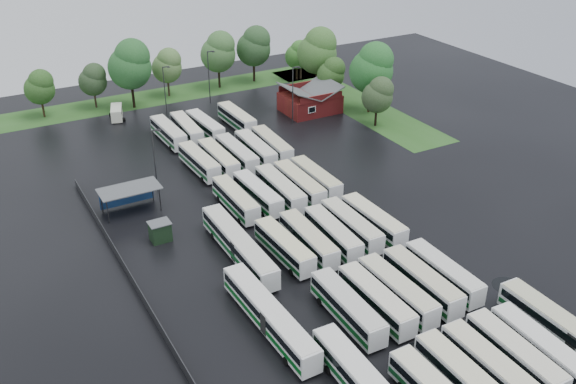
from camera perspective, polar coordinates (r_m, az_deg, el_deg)
ground at (r=79.36m, az=2.99°, el=-5.48°), size 160.00×160.00×0.00m
brick_building at (r=122.59m, az=1.97°, el=8.00°), size 10.07×8.60×5.39m
wash_shed at (r=89.69m, az=-13.97°, el=0.09°), size 8.20×4.20×3.58m
utility_hut at (r=82.74m, az=-11.29°, el=-3.44°), size 2.70×2.20×2.62m
grass_strip_north at (r=133.64m, az=-11.25°, el=8.35°), size 80.00×10.00×0.01m
grass_strip_east at (r=128.42m, az=5.81°, el=7.94°), size 10.00×50.00×0.01m
west_fence at (r=78.10m, az=-14.30°, el=-6.51°), size 0.10×50.00×1.20m
bus_r0c1 at (r=62.06m, az=15.43°, el=-15.82°), size 2.59×11.46×3.18m
bus_r0c2 at (r=63.90m, az=17.59°, el=-14.70°), size 2.58×11.36×3.15m
bus_r0c3 at (r=66.03m, az=19.49°, el=-13.47°), size 2.74×11.23×3.11m
bus_r0c4 at (r=67.72m, az=21.41°, el=-12.70°), size 2.82×11.15×3.08m
bus_r1c0 at (r=68.09m, az=5.31°, el=-10.20°), size 2.70×11.45×3.17m
bus_r1c1 at (r=69.51m, az=7.82°, el=-9.48°), size 2.44×11.24×3.13m
bus_r1c2 at (r=71.10m, az=9.67°, el=-8.65°), size 2.53×11.45×3.18m
bus_r1c3 at (r=72.99m, az=11.83°, el=-7.79°), size 2.58×11.48×3.19m
bus_r1c4 at (r=75.01m, az=13.64°, el=-6.98°), size 2.44×11.11×3.09m
bus_r2c0 at (r=77.47m, az=-0.33°, el=-4.87°), size 2.63×11.04×3.06m
bus_r2c1 at (r=78.74m, az=1.82°, el=-4.25°), size 2.75×11.35×3.14m
bus_r2c2 at (r=80.11m, az=4.00°, el=-3.72°), size 2.91×11.15×3.07m
bus_r2c3 at (r=81.91m, az=5.65°, el=-3.00°), size 2.57×11.32×3.14m
bus_r2c4 at (r=83.36m, az=7.60°, el=-2.53°), size 2.61×11.32×3.14m
bus_r3c0 at (r=87.94m, az=-4.68°, el=-0.67°), size 2.41×10.99×3.06m
bus_r3c1 at (r=89.28m, az=-2.71°, el=-0.13°), size 2.57×11.01×3.05m
bus_r3c2 at (r=90.17m, az=-0.70°, el=0.27°), size 2.81×11.66×3.23m
bus_r3c3 at (r=91.53m, az=0.99°, el=0.71°), size 2.67×11.62×3.22m
bus_r3c4 at (r=93.37m, az=2.47°, el=1.22°), size 2.43×11.15×3.10m
bus_r4c0 at (r=99.39m, az=-7.90°, el=2.69°), size 2.69×11.12×3.08m
bus_r4c1 at (r=99.92m, az=-6.20°, el=2.96°), size 2.46×11.29×3.14m
bus_r4c2 at (r=101.27m, az=-4.59°, el=3.41°), size 2.44×11.40×3.17m
bus_r4c3 at (r=102.61m, az=-2.89°, el=3.80°), size 2.78×11.43×3.16m
bus_r4c4 at (r=104.13m, az=-1.44°, el=4.20°), size 2.96×11.44×3.16m
bus_r5c0 at (r=110.78m, az=-10.58°, el=5.21°), size 2.64×11.28×3.13m
bus_r5c1 at (r=111.84m, az=-8.99°, el=5.57°), size 2.87×11.28×3.11m
bus_r5c2 at (r=112.68m, az=-7.38°, el=5.85°), size 2.86×11.15×3.08m
bus_r5c4 at (r=115.40m, az=-4.57°, el=6.56°), size 2.54×11.34×3.15m
artic_bus_west_b at (r=77.67m, az=-4.40°, el=-4.78°), size 2.66×17.27×3.20m
artic_bus_west_c at (r=66.79m, az=-1.67°, el=-10.96°), size 2.69×16.84×3.12m
artic_bus_east at (r=70.09m, az=23.89°, el=-11.64°), size 2.62×17.08×3.16m
minibus at (r=123.14m, az=-14.99°, el=6.85°), size 3.39×5.62×2.31m
tree_north_0 at (r=126.79m, az=-21.18°, el=8.73°), size 5.52×5.52×9.14m
tree_north_1 at (r=128.64m, az=-16.92°, el=9.57°), size 5.32×5.32×8.81m
tree_north_2 at (r=125.84m, az=-13.82°, el=11.01°), size 8.13×8.13×13.46m
tree_north_3 at (r=131.70m, az=-10.66°, el=11.01°), size 5.94×5.94×9.84m
tree_north_4 at (r=134.83m, az=-6.16°, el=12.32°), size 7.21×7.21×11.94m
tree_north_5 at (r=138.28m, az=-2.99°, el=12.85°), size 7.24×7.24×11.99m
tree_north_6 at (r=140.51m, az=1.23°, el=12.14°), size 5.05×5.05×8.37m
tree_east_0 at (r=115.41m, az=8.05°, el=8.57°), size 5.53×5.53×9.16m
tree_east_1 at (r=121.08m, az=7.54°, el=10.91°), size 8.13×8.13×13.46m
tree_east_2 at (r=126.95m, az=3.92°, el=10.51°), size 5.39×5.39×8.92m
tree_east_3 at (r=131.89m, az=2.69°, el=12.48°), size 8.01×8.01×13.27m
tree_east_4 at (r=139.93m, az=0.90°, el=12.14°), size 5.23×5.20×8.62m
lamp_post_ne at (r=115.07m, az=0.49°, el=8.93°), size 1.63×0.32×10.59m
lamp_post_nw at (r=93.08m, az=-11.75°, el=3.14°), size 1.46×0.28×9.49m
lamp_post_back_w at (r=120.89m, az=-10.86°, el=9.06°), size 1.47×0.29×9.52m
lamp_post_back_e at (r=126.45m, az=-7.01°, el=10.42°), size 1.59×0.31×10.33m
puddle_0 at (r=65.82m, az=12.43°, el=-14.43°), size 5.86×5.86×0.01m
puddle_1 at (r=71.11m, az=19.59°, el=-11.89°), size 2.67×2.67×0.01m
puddle_2 at (r=75.05m, az=-3.31°, el=-7.68°), size 5.87×5.87×0.01m
puddle_3 at (r=80.63m, az=4.67°, el=-4.94°), size 4.55×4.55×0.01m
puddle_4 at (r=77.92m, az=18.90°, el=-7.88°), size 3.46×3.46×0.01m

